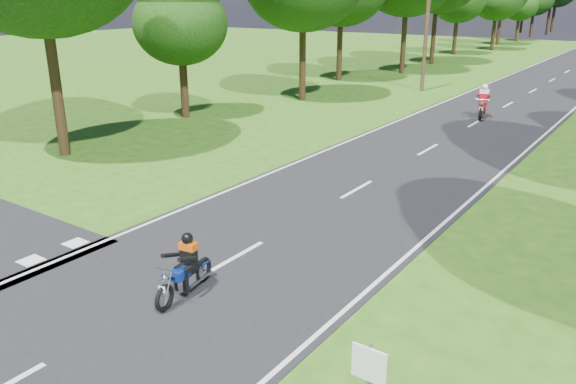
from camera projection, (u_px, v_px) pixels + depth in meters
The scene contains 5 objects.
ground at pixel (174, 292), 11.75m from camera, with size 160.00×160.00×0.00m, color #275313.
road_markings at pixel (574, 66), 49.04m from camera, with size 7.40×140.00×0.01m.
telegraph_pole at pixel (427, 26), 35.31m from camera, with size 1.20×0.26×8.00m.
rider_near_blue at pixel (184, 266), 11.39m from camera, with size 0.53×1.60×1.33m, color navy, non-canonical shape.
rider_far_red at pixel (483, 101), 28.20m from camera, with size 0.67×2.01×1.67m, color #AF0D0F, non-canonical shape.
Camera 1 is at (7.91, -7.15, 5.87)m, focal length 35.00 mm.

